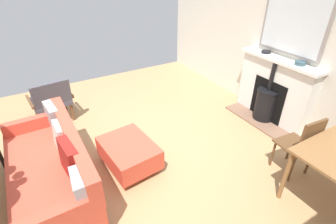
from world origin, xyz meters
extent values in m
cube|color=tan|center=(0.00, 0.00, 0.00)|extent=(5.78, 6.06, 0.01)
cube|color=silver|center=(-2.89, 0.00, 1.38)|extent=(0.12, 6.06, 2.76)
cube|color=brown|center=(-2.43, 0.32, 0.01)|extent=(0.34, 1.30, 0.03)
cube|color=white|center=(-2.71, 0.32, 0.54)|extent=(0.23, 1.36, 1.08)
cube|color=black|center=(-2.62, 0.32, 0.39)|extent=(0.06, 0.65, 0.72)
cylinder|color=black|center=(-2.58, 0.32, 0.30)|extent=(0.36, 0.36, 0.54)
cylinder|color=black|center=(-2.58, 0.32, 0.58)|extent=(0.38, 0.38, 0.02)
cylinder|color=black|center=(-2.58, 0.32, 0.84)|extent=(0.07, 0.07, 0.49)
cube|color=white|center=(-2.69, 0.32, 1.10)|extent=(0.28, 1.44, 0.05)
cube|color=gray|center=(-2.80, 0.32, 1.66)|extent=(0.04, 1.11, 0.95)
cube|color=silver|center=(-2.78, 0.32, 1.66)|extent=(0.01, 1.03, 0.87)
cylinder|color=black|center=(-2.71, 0.00, 1.15)|extent=(0.16, 0.16, 0.04)
torus|color=black|center=(-2.71, 0.00, 1.16)|extent=(0.16, 0.16, 0.01)
cylinder|color=#334C56|center=(-2.71, 0.65, 1.16)|extent=(0.16, 0.16, 0.05)
torus|color=#334C56|center=(-2.71, 0.65, 1.18)|extent=(0.16, 0.16, 0.01)
cylinder|color=#B2B2B7|center=(1.33, -0.58, 0.05)|extent=(0.04, 0.04, 0.10)
cylinder|color=#B2B2B7|center=(0.68, -0.59, 0.05)|extent=(0.04, 0.04, 0.10)
cube|color=#D14C38|center=(0.99, 0.20, 0.28)|extent=(0.84, 1.87, 0.36)
cube|color=#D14C38|center=(0.65, 0.19, 0.64)|extent=(0.17, 1.86, 0.37)
cube|color=#D14C38|center=(1.01, -0.67, 0.55)|extent=(0.78, 0.13, 0.18)
cube|color=#D14C38|center=(0.98, 1.07, 0.55)|extent=(0.78, 0.13, 0.18)
cube|color=#99999E|center=(0.76, -0.52, 0.63)|extent=(0.16, 0.40, 0.39)
cube|color=beige|center=(0.75, -0.07, 0.61)|extent=(0.17, 0.34, 0.34)
cube|color=maroon|center=(0.74, 0.46, 0.64)|extent=(0.18, 0.41, 0.40)
cube|color=#99999E|center=(0.74, 0.90, 0.61)|extent=(0.15, 0.34, 0.34)
cylinder|color=#B2B2B7|center=(0.26, -0.08, 0.04)|extent=(0.04, 0.04, 0.09)
cylinder|color=#B2B2B7|center=(0.19, 0.57, 0.04)|extent=(0.04, 0.04, 0.09)
cylinder|color=#B2B2B7|center=(-0.23, -0.13, 0.04)|extent=(0.04, 0.04, 0.09)
cylinder|color=#B2B2B7|center=(-0.30, 0.52, 0.04)|extent=(0.04, 0.04, 0.09)
cube|color=#D14C38|center=(-0.02, 0.22, 0.23)|extent=(0.69, 0.88, 0.29)
cube|color=brown|center=(0.46, -1.85, 0.18)|extent=(0.05, 0.05, 0.35)
cube|color=brown|center=(0.96, -1.80, 0.18)|extent=(0.05, 0.05, 0.35)
cube|color=brown|center=(0.41, -1.38, 0.18)|extent=(0.05, 0.05, 0.35)
cube|color=brown|center=(0.91, -1.33, 0.18)|extent=(0.05, 0.05, 0.35)
cube|color=#4C4C56|center=(0.69, -1.59, 0.37)|extent=(0.66, 0.62, 0.08)
cube|color=#4C4C56|center=(0.66, -1.34, 0.62)|extent=(0.61, 0.18, 0.42)
cube|color=brown|center=(0.37, -1.62, 0.46)|extent=(0.10, 0.53, 0.04)
cube|color=brown|center=(1.00, -1.56, 0.46)|extent=(0.10, 0.53, 0.04)
cylinder|color=olive|center=(-2.38, 1.66, 0.36)|extent=(0.05, 0.05, 0.72)
cylinder|color=olive|center=(-1.37, 1.66, 0.36)|extent=(0.05, 0.05, 0.72)
cylinder|color=brown|center=(-2.05, 1.25, 0.21)|extent=(0.03, 0.03, 0.42)
cylinder|color=brown|center=(-1.73, 1.22, 0.21)|extent=(0.03, 0.03, 0.42)
cylinder|color=brown|center=(-2.03, 1.56, 0.21)|extent=(0.03, 0.03, 0.42)
cylinder|color=brown|center=(-1.71, 1.54, 0.21)|extent=(0.03, 0.03, 0.42)
cube|color=brown|center=(-1.88, 1.39, 0.43)|extent=(0.43, 0.43, 0.02)
cube|color=brown|center=(-1.86, 1.56, 0.67)|extent=(0.36, 0.07, 0.45)
camera|label=1|loc=(0.85, 2.78, 2.50)|focal=26.83mm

